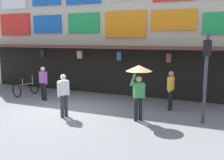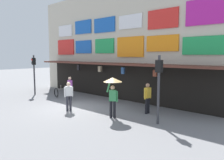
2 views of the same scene
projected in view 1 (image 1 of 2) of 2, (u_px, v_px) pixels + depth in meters
ground_plane at (64, 112)px, 10.58m from camera, size 80.00×80.00×0.00m
shopfront at (108, 22)px, 14.09m from camera, size 18.00×2.60×8.00m
traffic_light_far at (206, 64)px, 8.86m from camera, size 0.29×0.33×3.20m
bicycle_parked at (26, 88)px, 13.58m from camera, size 0.93×1.28×1.05m
pedestrian_with_umbrella at (139, 77)px, 9.18m from camera, size 0.96×0.96×2.08m
pedestrian_in_green at (171, 88)px, 10.70m from camera, size 0.25×0.53×1.68m
pedestrian_in_blue at (43, 81)px, 12.43m from camera, size 0.52×0.29×1.68m
pedestrian_in_white at (63, 92)px, 9.76m from camera, size 0.45×0.50×1.68m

